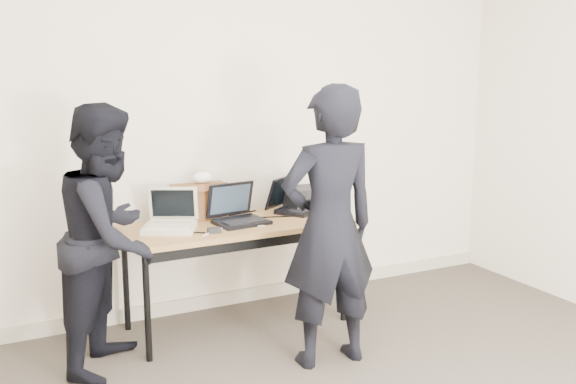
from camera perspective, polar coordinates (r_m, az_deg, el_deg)
room at (r=2.67m, az=13.56°, el=2.28°), size 4.60×4.60×2.80m
desk at (r=4.30m, az=-4.56°, el=-3.55°), size 1.51×0.68×0.72m
laptop_beige at (r=4.16m, az=-10.40°, el=-2.61°), size 0.42×0.42×0.26m
laptop_center at (r=4.30m, az=-4.53°, el=-1.94°), size 0.37×0.36×0.26m
laptop_right at (r=4.62m, az=0.47°, el=-1.00°), size 0.46×0.45×0.25m
leather_satchel at (r=4.40m, az=-7.89°, el=-0.77°), size 0.36×0.18×0.25m
tissue at (r=4.39m, az=-7.59°, el=1.28°), size 0.15×0.12×0.08m
equipment_box at (r=4.69m, az=1.67°, el=-0.52°), size 0.28×0.24×0.16m
power_brick at (r=4.05m, az=-6.58°, el=-3.41°), size 0.09×0.06×0.03m
cables at (r=4.31m, az=-4.03°, el=-2.64°), size 1.14×0.51×0.01m
person_typist at (r=3.73m, az=3.69°, el=-3.19°), size 0.62×0.42×1.65m
person_observer at (r=3.85m, az=-15.56°, el=-3.91°), size 0.90×0.95×1.55m
baseboard at (r=4.89m, az=-4.40°, el=-9.22°), size 4.50×0.03×0.10m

